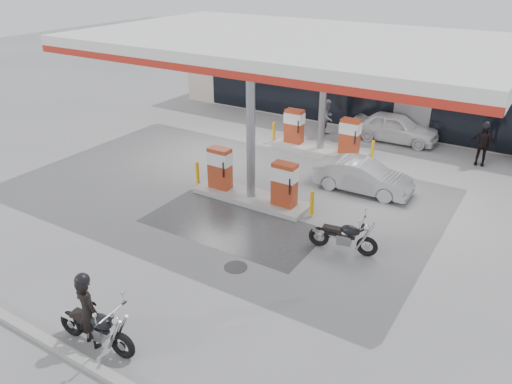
# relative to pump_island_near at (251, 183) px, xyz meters

# --- Properties ---
(ground) EXTENTS (90.00, 90.00, 0.00)m
(ground) POSITION_rel_pump_island_near_xyz_m (0.00, -2.00, -0.71)
(ground) COLOR gray
(ground) RESTS_ON ground
(wet_patch) EXTENTS (6.00, 3.00, 0.00)m
(wet_patch) POSITION_rel_pump_island_near_xyz_m (0.50, -2.00, -0.71)
(wet_patch) COLOR #4C4C4F
(wet_patch) RESTS_ON ground
(drain_cover) EXTENTS (0.70, 0.70, 0.01)m
(drain_cover) POSITION_rel_pump_island_near_xyz_m (2.00, -4.00, -0.71)
(drain_cover) COLOR #38383A
(drain_cover) RESTS_ON ground
(kerb) EXTENTS (28.00, 0.25, 0.15)m
(kerb) POSITION_rel_pump_island_near_xyz_m (0.00, -9.00, -0.64)
(kerb) COLOR gray
(kerb) RESTS_ON ground
(store_building) EXTENTS (22.00, 8.22, 4.00)m
(store_building) POSITION_rel_pump_island_near_xyz_m (0.01, 13.94, 1.30)
(store_building) COLOR beige
(store_building) RESTS_ON ground
(canopy) EXTENTS (16.00, 10.02, 5.51)m
(canopy) POSITION_rel_pump_island_near_xyz_m (0.00, 3.00, 4.56)
(canopy) COLOR silver
(canopy) RESTS_ON ground
(pump_island_near) EXTENTS (5.14, 1.30, 1.78)m
(pump_island_near) POSITION_rel_pump_island_near_xyz_m (0.00, 0.00, 0.00)
(pump_island_near) COLOR #9E9E99
(pump_island_near) RESTS_ON ground
(pump_island_far) EXTENTS (5.14, 1.30, 1.78)m
(pump_island_far) POSITION_rel_pump_island_near_xyz_m (0.00, 6.00, 0.00)
(pump_island_far) COLOR #9E9E99
(pump_island_far) RESTS_ON ground
(main_motorcycle) EXTENTS (2.27, 0.87, 1.16)m
(main_motorcycle) POSITION_rel_pump_island_near_xyz_m (1.11, -8.39, -0.19)
(main_motorcycle) COLOR black
(main_motorcycle) RESTS_ON ground
(biker_main) EXTENTS (0.73, 0.53, 1.85)m
(biker_main) POSITION_rel_pump_island_near_xyz_m (0.91, -8.41, 0.22)
(biker_main) COLOR black
(biker_main) RESTS_ON ground
(parked_motorcycle) EXTENTS (2.17, 0.83, 1.12)m
(parked_motorcycle) POSITION_rel_pump_island_near_xyz_m (4.32, -1.48, -0.22)
(parked_motorcycle) COLOR black
(parked_motorcycle) RESTS_ON ground
(sedan_white) EXTENTS (4.18, 1.82, 1.40)m
(sedan_white) POSITION_rel_pump_island_near_xyz_m (2.49, 9.20, -0.01)
(sedan_white) COLOR white
(sedan_white) RESTS_ON ground
(attendant) EXTENTS (0.73, 0.92, 1.84)m
(attendant) POSITION_rel_pump_island_near_xyz_m (-0.72, 8.25, 0.21)
(attendant) COLOR slate
(attendant) RESTS_ON ground
(hatchback_silver) EXTENTS (3.79, 1.43, 1.23)m
(hatchback_silver) POSITION_rel_pump_island_near_xyz_m (3.23, 2.93, -0.09)
(hatchback_silver) COLOR #A3A6AB
(hatchback_silver) RESTS_ON ground
(parked_car_left) EXTENTS (4.63, 2.58, 1.27)m
(parked_car_left) POSITION_rel_pump_island_near_xyz_m (-4.50, 11.47, -0.08)
(parked_car_left) COLOR black
(parked_car_left) RESTS_ON ground
(biker_walking) EXTENTS (1.11, 0.54, 1.83)m
(biker_walking) POSITION_rel_pump_island_near_xyz_m (6.59, 8.20, 0.21)
(biker_walking) COLOR black
(biker_walking) RESTS_ON ground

